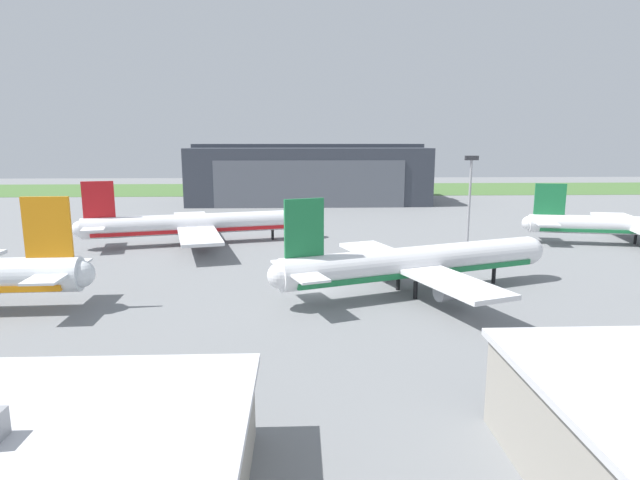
{
  "coord_description": "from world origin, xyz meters",
  "views": [
    {
      "loc": [
        -2.44,
        -69.07,
        20.3
      ],
      "look_at": [
        0.91,
        13.47,
        4.52
      ],
      "focal_mm": 29.4,
      "sensor_mm": 36.0,
      "label": 1
    }
  ],
  "objects_px": {
    "airliner_near_right": "(418,263)",
    "apron_light_mast": "(470,197)",
    "airliner_far_right": "(199,225)",
    "maintenance_hangar": "(308,174)"
  },
  "relations": [
    {
      "from": "airliner_near_right",
      "to": "apron_light_mast",
      "type": "bearing_deg",
      "value": 58.98
    },
    {
      "from": "airliner_near_right",
      "to": "apron_light_mast",
      "type": "height_order",
      "value": "apron_light_mast"
    },
    {
      "from": "airliner_far_right",
      "to": "maintenance_hangar",
      "type": "bearing_deg",
      "value": 72.69
    },
    {
      "from": "airliner_far_right",
      "to": "apron_light_mast",
      "type": "xyz_separation_m",
      "value": [
        50.28,
        -11.48,
        6.57
      ]
    },
    {
      "from": "maintenance_hangar",
      "to": "airliner_far_right",
      "type": "bearing_deg",
      "value": -107.31
    },
    {
      "from": "maintenance_hangar",
      "to": "apron_light_mast",
      "type": "relative_size",
      "value": 4.32
    },
    {
      "from": "maintenance_hangar",
      "to": "airliner_near_right",
      "type": "distance_m",
      "value": 110.8
    },
    {
      "from": "airliner_far_right",
      "to": "apron_light_mast",
      "type": "height_order",
      "value": "apron_light_mast"
    },
    {
      "from": "maintenance_hangar",
      "to": "airliner_near_right",
      "type": "xyz_separation_m",
      "value": [
        12.53,
        -109.98,
        -4.93
      ]
    },
    {
      "from": "maintenance_hangar",
      "to": "airliner_near_right",
      "type": "height_order",
      "value": "maintenance_hangar"
    }
  ]
}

